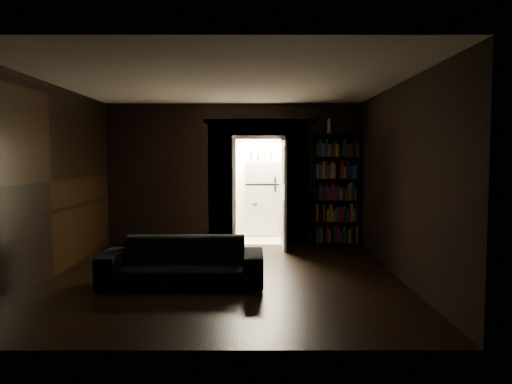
# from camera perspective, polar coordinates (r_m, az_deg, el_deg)

# --- Properties ---
(ground) EXTENTS (5.50, 5.50, 0.00)m
(ground) POSITION_cam_1_polar(r_m,az_deg,el_deg) (7.37, -3.52, -9.70)
(ground) COLOR black
(ground) RESTS_ON ground
(room_walls) EXTENTS (5.02, 5.61, 2.84)m
(room_walls) POSITION_cam_1_polar(r_m,az_deg,el_deg) (8.23, -3.19, 3.57)
(room_walls) COLOR black
(room_walls) RESTS_ON ground
(kitchen_alcove) EXTENTS (2.20, 1.80, 2.60)m
(kitchen_alcove) POSITION_cam_1_polar(r_m,az_deg,el_deg) (11.03, 0.25, 1.23)
(kitchen_alcove) COLOR #BCB5A4
(kitchen_alcove) RESTS_ON ground
(sofa) EXTENTS (2.20, 0.96, 0.84)m
(sofa) POSITION_cam_1_polar(r_m,az_deg,el_deg) (6.93, -8.39, -7.04)
(sofa) COLOR black
(sofa) RESTS_ON ground
(bookshelf) EXTENTS (0.94, 0.47, 2.20)m
(bookshelf) POSITION_cam_1_polar(r_m,az_deg,el_deg) (9.84, 9.07, 0.20)
(bookshelf) COLOR black
(bookshelf) RESTS_ON ground
(refrigerator) EXTENTS (0.90, 0.86, 1.65)m
(refrigerator) POSITION_cam_1_polar(r_m,az_deg,el_deg) (11.21, 0.70, -0.70)
(refrigerator) COLOR white
(refrigerator) RESTS_ON ground
(door) EXTENTS (0.06, 0.85, 2.05)m
(door) POSITION_cam_1_polar(r_m,az_deg,el_deg) (9.49, 3.19, -0.35)
(door) COLOR silver
(door) RESTS_ON ground
(figurine) EXTENTS (0.12, 0.12, 0.29)m
(figurine) POSITION_cam_1_polar(r_m,az_deg,el_deg) (9.85, 8.34, 7.46)
(figurine) COLOR silver
(figurine) RESTS_ON bookshelf
(bottles) EXTENTS (0.60, 0.22, 0.24)m
(bottles) POSITION_cam_1_polar(r_m,az_deg,el_deg) (11.17, 0.62, 4.15)
(bottles) COLOR black
(bottles) RESTS_ON refrigerator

